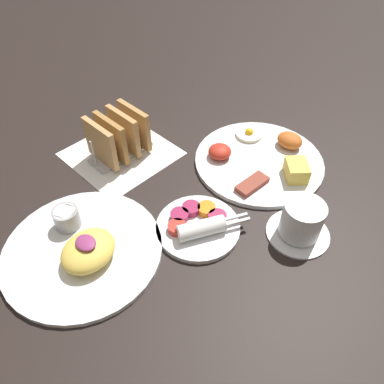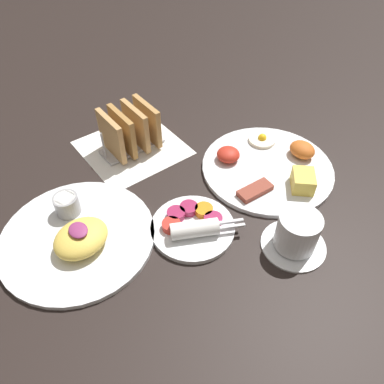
% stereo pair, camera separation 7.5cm
% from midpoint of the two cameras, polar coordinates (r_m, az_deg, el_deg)
% --- Properties ---
extents(ground_plane, '(3.00, 3.00, 0.00)m').
position_cam_midpoint_polar(ground_plane, '(0.80, -7.35, -0.16)').
color(ground_plane, black).
extents(napkin_flat, '(0.22, 0.22, 0.00)m').
position_cam_midpoint_polar(napkin_flat, '(0.91, -13.07, 5.63)').
color(napkin_flat, white).
rests_on(napkin_flat, ground_plane).
extents(plate_breakfast, '(0.29, 0.29, 0.05)m').
position_cam_midpoint_polar(plate_breakfast, '(0.86, 8.05, 4.91)').
color(plate_breakfast, white).
rests_on(plate_breakfast, ground_plane).
extents(plate_condiments, '(0.16, 0.16, 0.04)m').
position_cam_midpoint_polar(plate_condiments, '(0.72, -2.06, -5.22)').
color(plate_condiments, white).
rests_on(plate_condiments, ground_plane).
extents(plate_foreground, '(0.29, 0.29, 0.06)m').
position_cam_midpoint_polar(plate_foreground, '(0.72, -19.23, -8.18)').
color(plate_foreground, white).
rests_on(plate_foreground, ground_plane).
extents(toast_rack, '(0.10, 0.15, 0.10)m').
position_cam_midpoint_polar(toast_rack, '(0.88, -13.61, 8.14)').
color(toast_rack, '#B7B7BC').
rests_on(toast_rack, ground_plane).
extents(coffee_cup, '(0.12, 0.12, 0.08)m').
position_cam_midpoint_polar(coffee_cup, '(0.71, 13.44, -4.60)').
color(coffee_cup, white).
rests_on(coffee_cup, ground_plane).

